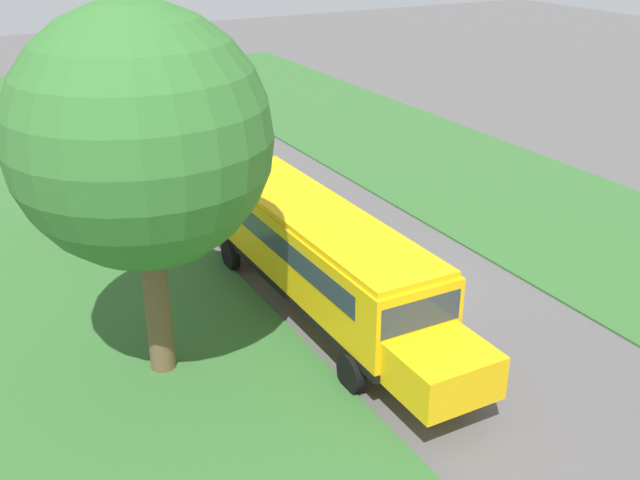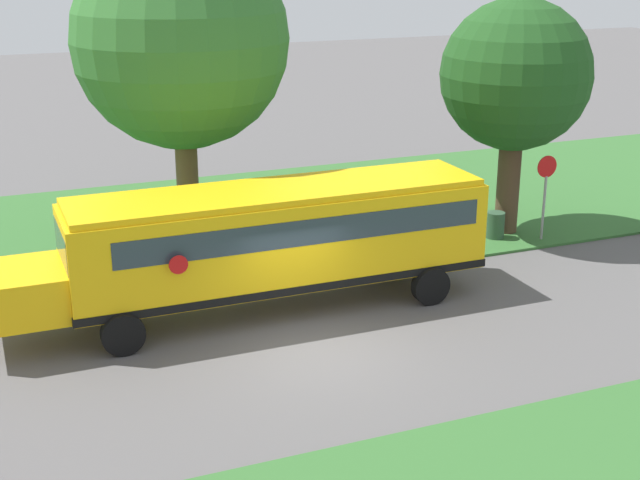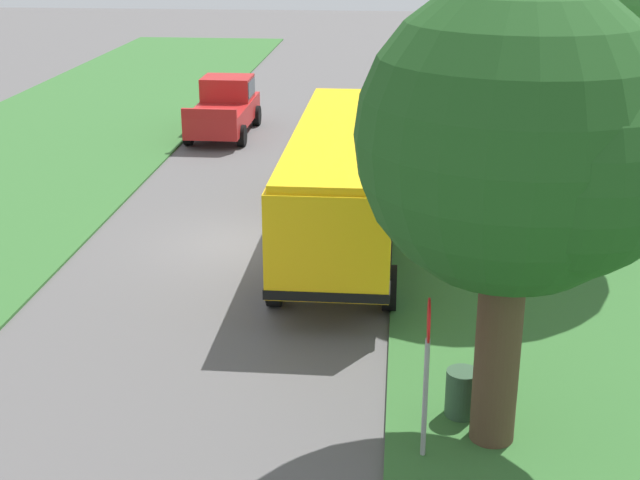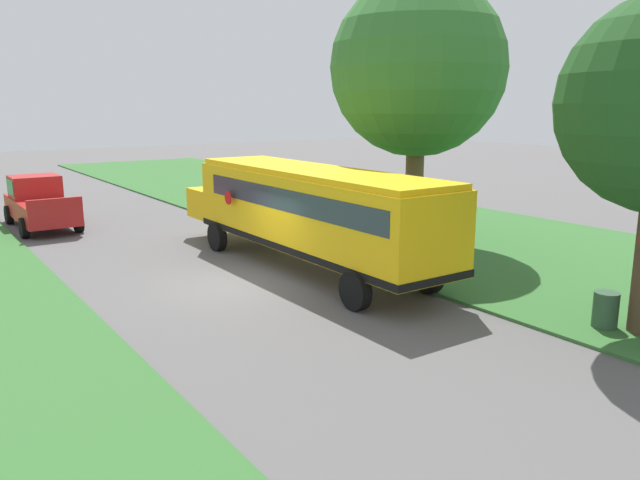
{
  "view_description": "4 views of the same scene",
  "coord_description": "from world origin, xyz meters",
  "px_view_note": "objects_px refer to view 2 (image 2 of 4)",
  "views": [
    {
      "loc": [
        -12.12,
        -17.46,
        11.11
      ],
      "look_at": [
        -2.22,
        0.77,
        1.83
      ],
      "focal_mm": 42.0,
      "sensor_mm": 36.0,
      "label": 1
    },
    {
      "loc": [
        17.2,
        -6.86,
        8.98
      ],
      "look_at": [
        -1.88,
        0.86,
        1.99
      ],
      "focal_mm": 50.0,
      "sensor_mm": 36.0,
      "label": 2
    },
    {
      "loc": [
        -4.07,
        21.49,
        8.07
      ],
      "look_at": [
        -2.46,
        3.68,
        1.51
      ],
      "focal_mm": 50.0,
      "sensor_mm": 36.0,
      "label": 3
    },
    {
      "loc": [
        7.73,
        15.51,
        5.05
      ],
      "look_at": [
        -2.18,
        1.21,
        1.25
      ],
      "focal_mm": 35.0,
      "sensor_mm": 36.0,
      "label": 4
    }
  ],
  "objects_px": {
    "oak_tree_beside_bus": "(181,43)",
    "oak_tree_roadside_mid": "(517,77)",
    "stop_sign": "(545,188)",
    "trash_bin": "(495,226)",
    "school_bus": "(268,237)"
  },
  "relations": [
    {
      "from": "oak_tree_roadside_mid",
      "to": "stop_sign",
      "type": "distance_m",
      "value": 3.5
    },
    {
      "from": "oak_tree_beside_bus",
      "to": "oak_tree_roadside_mid",
      "type": "bearing_deg",
      "value": 79.06
    },
    {
      "from": "school_bus",
      "to": "oak_tree_beside_bus",
      "type": "bearing_deg",
      "value": -171.6
    },
    {
      "from": "stop_sign",
      "to": "trash_bin",
      "type": "xyz_separation_m",
      "value": [
        -0.67,
        -1.26,
        -1.29
      ]
    },
    {
      "from": "stop_sign",
      "to": "trash_bin",
      "type": "height_order",
      "value": "stop_sign"
    },
    {
      "from": "oak_tree_beside_bus",
      "to": "stop_sign",
      "type": "bearing_deg",
      "value": 72.83
    },
    {
      "from": "oak_tree_roadside_mid",
      "to": "trash_bin",
      "type": "xyz_separation_m",
      "value": [
        0.62,
        -0.83,
        -4.52
      ]
    },
    {
      "from": "oak_tree_roadside_mid",
      "to": "stop_sign",
      "type": "height_order",
      "value": "oak_tree_roadside_mid"
    },
    {
      "from": "oak_tree_beside_bus",
      "to": "trash_bin",
      "type": "bearing_deg",
      "value": 74.43
    },
    {
      "from": "stop_sign",
      "to": "trash_bin",
      "type": "bearing_deg",
      "value": -117.81
    },
    {
      "from": "school_bus",
      "to": "stop_sign",
      "type": "relative_size",
      "value": 4.53
    },
    {
      "from": "school_bus",
      "to": "oak_tree_roadside_mid",
      "type": "distance_m",
      "value": 10.16
    },
    {
      "from": "oak_tree_roadside_mid",
      "to": "trash_bin",
      "type": "distance_m",
      "value": 4.63
    },
    {
      "from": "stop_sign",
      "to": "trash_bin",
      "type": "relative_size",
      "value": 3.04
    },
    {
      "from": "school_bus",
      "to": "oak_tree_beside_bus",
      "type": "distance_m",
      "value": 6.66
    }
  ]
}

